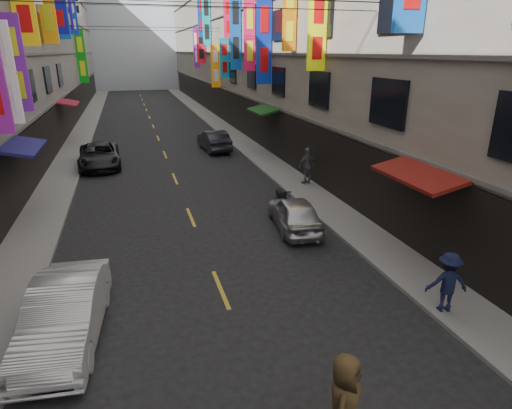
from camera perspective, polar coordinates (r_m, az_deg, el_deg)
sidewalk_left at (r=35.60m, az=-22.67°, el=7.74°), size 2.00×90.00×0.12m
sidewalk_right at (r=36.30m, az=-3.34°, el=9.42°), size 2.00×90.00×0.12m
building_row_right at (r=37.64m, az=6.11°, el=24.13°), size 10.14×90.00×19.00m
haze_block at (r=84.92m, az=-16.24°, el=22.06°), size 18.00×8.00×22.00m
shop_signage at (r=27.65m, az=-13.44°, el=24.37°), size 14.00×55.00×12.33m
street_awnings at (r=19.13m, az=-13.79°, el=8.47°), size 13.99×35.20×0.41m
overhead_cables at (r=22.98m, az=-12.29°, el=24.95°), size 14.00×38.04×1.24m
lane_markings at (r=32.52m, az=-12.52°, el=7.67°), size 0.12×80.20×0.01m
scooter_far_right at (r=18.51m, az=3.45°, el=0.41°), size 0.53×1.80×1.14m
car_left_mid at (r=11.37m, az=-24.13°, el=-13.13°), size 1.95×4.52×1.45m
car_left_far at (r=27.27m, az=-20.16°, el=6.13°), size 2.53×5.10×1.39m
car_right_mid at (r=16.66m, az=5.16°, el=-1.12°), size 1.97×3.97×1.30m
car_right_far at (r=30.26m, az=-5.64°, el=8.51°), size 1.75×4.36×1.41m
pedestrian_rnear at (r=12.27m, az=24.18°, el=-9.42°), size 1.18×0.83×1.65m
pedestrian_rfar at (r=22.02m, az=6.86°, el=5.15°), size 1.23×0.91×1.88m
pedestrian_crossing at (r=8.15m, az=11.64°, el=-24.49°), size 1.07×1.11×1.88m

